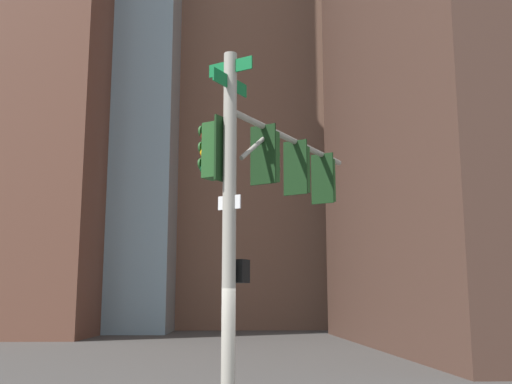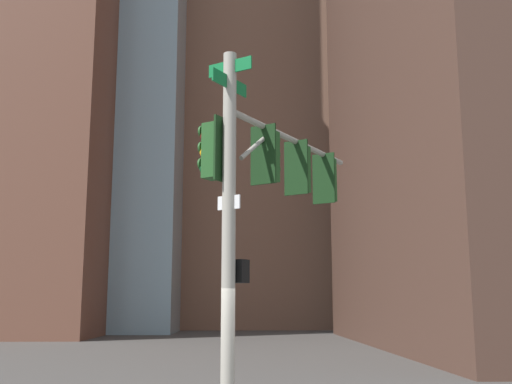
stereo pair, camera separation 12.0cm
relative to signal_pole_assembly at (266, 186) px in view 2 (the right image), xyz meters
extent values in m
cylinder|color=#9E998C|center=(-1.14, 0.68, -1.14)|extent=(0.24, 0.24, 6.68)
cylinder|color=#9E998C|center=(0.91, -0.64, 1.14)|extent=(4.16, 2.74, 0.12)
cylinder|color=#9E998C|center=(-0.41, 0.21, 0.69)|extent=(0.92, 0.63, 0.75)
cube|color=#0F6B33|center=(-1.14, 0.68, 1.95)|extent=(0.52, 0.78, 0.24)
cube|color=#0F6B33|center=(-1.14, 0.68, 1.65)|extent=(0.92, 0.60, 0.24)
cube|color=white|center=(-1.14, 0.68, -0.51)|extent=(0.27, 0.39, 0.24)
cube|color=#1E4C1E|center=(-0.01, -0.05, 0.58)|extent=(0.47, 0.47, 1.00)
cube|color=black|center=(-0.17, 0.05, 0.58)|extent=(0.33, 0.48, 1.16)
sphere|color=red|center=(0.17, -0.16, 0.88)|extent=(0.20, 0.20, 0.20)
cylinder|color=#1E4C1E|center=(0.22, -0.20, 0.97)|extent=(0.16, 0.22, 0.23)
sphere|color=#4C330A|center=(0.17, -0.16, 0.58)|extent=(0.20, 0.20, 0.20)
cylinder|color=#1E4C1E|center=(0.22, -0.20, 0.67)|extent=(0.16, 0.22, 0.23)
sphere|color=#0A3819|center=(0.17, -0.16, 0.28)|extent=(0.20, 0.20, 0.20)
cylinder|color=#1E4C1E|center=(0.22, -0.20, 0.37)|extent=(0.16, 0.22, 0.23)
cube|color=#1E4C1E|center=(1.13, -0.79, 0.58)|extent=(0.47, 0.47, 1.00)
cube|color=black|center=(0.97, -0.68, 0.58)|extent=(0.33, 0.48, 1.16)
sphere|color=#470A07|center=(1.31, -0.90, 0.88)|extent=(0.20, 0.20, 0.20)
cylinder|color=#1E4C1E|center=(1.36, -0.93, 0.97)|extent=(0.16, 0.22, 0.23)
sphere|color=#F29E0C|center=(1.31, -0.90, 0.58)|extent=(0.20, 0.20, 0.20)
cylinder|color=#1E4C1E|center=(1.36, -0.93, 0.67)|extent=(0.16, 0.22, 0.23)
sphere|color=#0A3819|center=(1.31, -0.90, 0.28)|extent=(0.20, 0.20, 0.20)
cylinder|color=#1E4C1E|center=(1.36, -0.93, 0.37)|extent=(0.16, 0.22, 0.23)
cube|color=#1E4C1E|center=(2.27, -1.52, 0.58)|extent=(0.47, 0.47, 1.00)
cube|color=black|center=(2.11, -1.42, 0.58)|extent=(0.33, 0.48, 1.16)
sphere|color=#470A07|center=(2.44, -1.63, 0.88)|extent=(0.20, 0.20, 0.20)
cylinder|color=#1E4C1E|center=(2.50, -1.67, 0.97)|extent=(0.16, 0.22, 0.23)
sphere|color=#4C330A|center=(2.44, -1.63, 0.58)|extent=(0.20, 0.20, 0.20)
cylinder|color=#1E4C1E|center=(2.50, -1.67, 0.67)|extent=(0.16, 0.22, 0.23)
sphere|color=green|center=(2.44, -1.63, 0.28)|extent=(0.20, 0.20, 0.20)
cylinder|color=#1E4C1E|center=(2.50, -1.67, 0.37)|extent=(0.16, 0.22, 0.23)
cube|color=#1E4C1E|center=(-0.97, 0.95, 0.44)|extent=(0.47, 0.47, 1.00)
cube|color=black|center=(-1.07, 0.79, 0.44)|extent=(0.48, 0.33, 1.16)
sphere|color=#470A07|center=(-0.86, 1.12, 0.74)|extent=(0.20, 0.20, 0.20)
cylinder|color=#1E4C1E|center=(-0.83, 1.18, 0.83)|extent=(0.22, 0.16, 0.23)
sphere|color=#F29E0C|center=(-0.86, 1.12, 0.44)|extent=(0.20, 0.20, 0.20)
cylinder|color=#1E4C1E|center=(-0.83, 1.18, 0.53)|extent=(0.22, 0.16, 0.23)
sphere|color=#0A3819|center=(-0.86, 1.12, 0.14)|extent=(0.20, 0.20, 0.20)
cylinder|color=#1E4C1E|center=(-0.83, 1.18, 0.23)|extent=(0.22, 0.16, 0.23)
cube|color=black|center=(-0.92, 0.54, -1.68)|extent=(0.41, 0.44, 0.40)
cube|color=#EA5914|center=(-0.80, 0.46, -1.68)|extent=(0.15, 0.22, 0.28)
cube|color=brown|center=(33.82, 17.47, 15.42)|extent=(16.15, 15.22, 39.79)
cube|color=#845B47|center=(49.11, -1.35, 17.49)|extent=(18.01, 18.74, 43.93)
camera|label=1|loc=(-11.66, 0.61, -2.21)|focal=43.38mm
camera|label=2|loc=(-11.66, 0.49, -2.21)|focal=43.38mm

